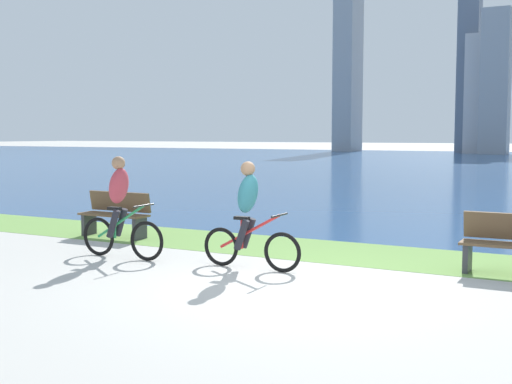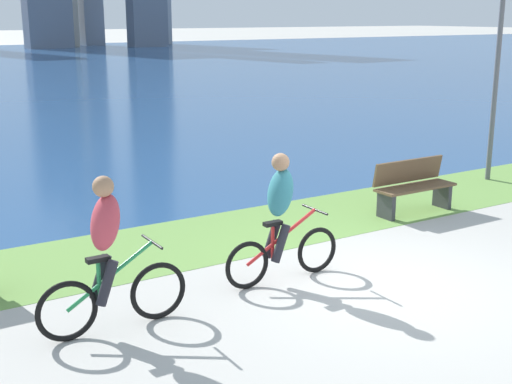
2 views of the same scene
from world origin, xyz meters
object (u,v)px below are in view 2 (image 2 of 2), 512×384
cyclist_trailing (108,256)px  lamppost_tall (499,42)px  cyclist_lead (281,218)px  bench_near_path (413,187)px

cyclist_trailing → lamppost_tall: bearing=15.9°
cyclist_lead → bench_near_path: 3.93m
cyclist_trailing → bench_near_path: 6.19m
cyclist_lead → bench_near_path: size_ratio=1.11×
cyclist_lead → bench_near_path: cyclist_lead is taller
cyclist_lead → lamppost_tall: (6.69, 2.35, 1.92)m
bench_near_path → lamppost_tall: size_ratio=0.35×
cyclist_trailing → lamppost_tall: lamppost_tall is taller
cyclist_lead → bench_near_path: (3.65, 1.40, -0.38)m
cyclist_trailing → bench_near_path: (5.96, 1.62, -0.39)m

